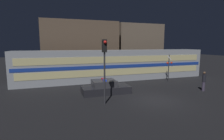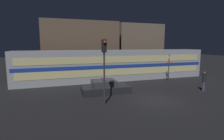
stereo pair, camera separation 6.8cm
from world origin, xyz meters
TOP-DOWN VIEW (x-y plane):
  - ground_plane at (0.00, 0.00)m, footprint 120.00×120.00m
  - train at (0.02, 8.85)m, footprint 23.60×2.92m
  - police_car at (-3.12, 3.23)m, footprint 4.32×1.98m
  - pedestrian at (5.93, 1.00)m, footprint 0.31×0.31m
  - crossing_signal_near at (5.54, 5.77)m, footprint 0.81×0.30m
  - traffic_light_corner at (-4.01, 0.37)m, footprint 0.30×0.46m
  - building_left at (-3.54, 14.99)m, footprint 10.86×4.43m
  - building_center at (6.59, 17.07)m, footprint 7.82×6.15m

SIDE VIEW (x-z plane):
  - ground_plane at x=0.00m, z-range 0.00..0.00m
  - police_car at x=-3.12m, z-range -0.18..1.15m
  - pedestrian at x=5.93m, z-range 0.03..1.87m
  - train at x=0.02m, z-range 0.00..3.70m
  - crossing_signal_near at x=5.54m, z-range 0.35..3.56m
  - traffic_light_corner at x=-4.01m, z-range 1.04..5.75m
  - building_left at x=-3.54m, z-range 0.00..7.75m
  - building_center at x=6.59m, z-range 0.00..7.80m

